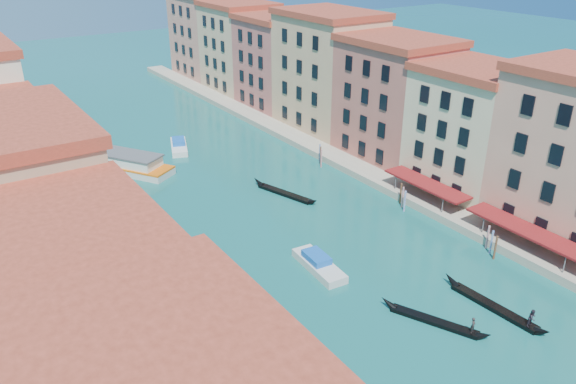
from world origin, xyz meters
The scene contains 11 objects.
right_bank_palazzos centered at (30.00, 65.00, 9.75)m, with size 12.80×128.40×21.00m.
quay centered at (22.00, 65.00, 0.50)m, with size 4.00×140.00×1.00m, color gray.
restaurant_awnings centered at (22.19, 23.00, 2.99)m, with size 3.20×44.55×3.12m.
mooring_poles_right centered at (19.10, 28.80, 1.30)m, with size 1.44×54.24×3.20m.
vaporetto_near centered at (-14.00, 24.08, 1.22)m, with size 10.93×18.42×2.71m.
vaporetto_far centered at (-8.13, 73.95, 1.29)m, with size 14.09×18.65×2.87m.
gondola_fore centered at (4.63, 20.75, 0.36)m, with size 5.34×10.06×2.15m.
gondola_right centered at (11.00, 18.87, 0.46)m, with size 1.69×11.97×2.38m.
gondola_far centered at (8.28, 51.89, 0.34)m, with size 4.29×11.38×1.65m.
motorboat_mid centered at (1.19, 34.09, 0.61)m, with size 2.99×7.79×1.58m.
motorboat_far centered at (3.48, 76.39, 0.63)m, with size 5.06×8.21×1.62m.
Camera 1 is at (-29.70, -6.78, 32.76)m, focal length 35.00 mm.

